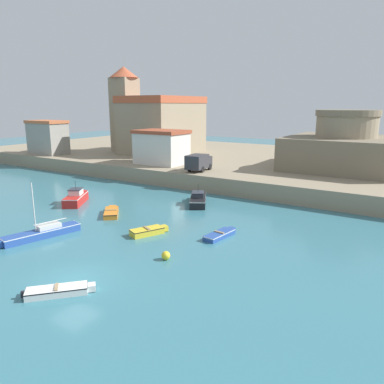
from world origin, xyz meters
The scene contains 15 objects.
ground_plane centered at (0.00, 0.00, 0.00)m, with size 200.00×200.00×0.00m, color teal.
quay_seawall centered at (0.00, 44.98, 1.04)m, with size 120.00×40.00×2.08m, color gray.
motorboat_red_0 centered at (-14.75, 12.96, 0.63)m, with size 3.90×5.07×2.55m.
dinghy_white_1 centered at (0.63, -1.64, 0.25)m, with size 3.25×3.41×0.53m.
dinghy_blue_2 centered at (3.94, 11.89, 0.23)m, with size 1.47×3.73×0.49m.
dinghy_yellow_3 centered at (-1.51, 9.23, 0.30)m, with size 2.25×3.39×0.62m.
dinghy_orange_4 centered at (-8.23, 11.74, 0.28)m, with size 3.34×3.63×0.58m.
sailboat_blue_5 centered at (-8.49, 3.89, 0.40)m, with size 2.66×6.94×4.67m.
motorboat_black_6 centered at (-3.09, 19.90, 0.53)m, with size 3.69×5.21×2.28m.
mooring_buoy centered at (2.91, 5.73, 0.31)m, with size 0.63×0.63×0.63m, color yellow.
church centered at (-25.15, 41.23, 7.67)m, with size 14.92×14.57×15.43m.
fortress centered at (8.00, 40.05, 4.91)m, with size 14.55×14.55×7.96m.
harbor_shed_near_wharf centered at (-16.00, 30.49, 4.60)m, with size 7.42×5.32×4.99m.
harbor_shed_mid_row centered at (-40.00, 28.75, 5.07)m, with size 7.10×4.23×5.93m.
truck_on_quay centered at (-7.97, 28.00, 3.30)m, with size 2.47×4.46×2.20m.
Camera 1 is at (17.72, -14.15, 10.72)m, focal length 35.00 mm.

